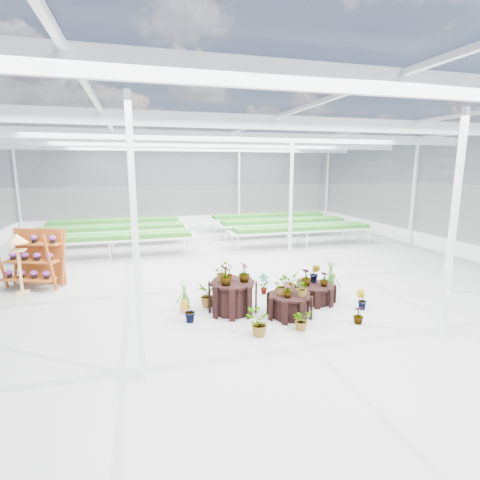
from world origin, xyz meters
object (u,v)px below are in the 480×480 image
object	(u,v)px
plinth_tall	(233,297)
bird_table	(19,264)
shelf_rack	(32,259)
plinth_mid	(289,305)
plinth_low	(315,293)

from	to	relation	value
plinth_tall	bird_table	size ratio (longest dim) A/B	0.66
shelf_rack	plinth_tall	bearing A→B (deg)	-12.02
plinth_mid	shelf_rack	world-z (taller)	shelf_rack
plinth_low	shelf_rack	bearing A→B (deg)	155.90
plinth_mid	plinth_low	distance (m)	1.22
plinth_tall	plinth_mid	bearing A→B (deg)	-26.57
plinth_low	bird_table	size ratio (longest dim) A/B	0.60
plinth_mid	plinth_low	size ratio (longest dim) A/B	1.00
plinth_mid	bird_table	distance (m)	7.26
bird_table	plinth_tall	bearing A→B (deg)	-39.56
shelf_rack	bird_table	distance (m)	0.60
plinth_low	shelf_rack	distance (m)	7.94
shelf_rack	bird_table	size ratio (longest dim) A/B	0.99
plinth_tall	bird_table	distance (m)	5.91
plinth_mid	bird_table	xyz separation A→B (m)	(-6.41, 3.36, 0.58)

